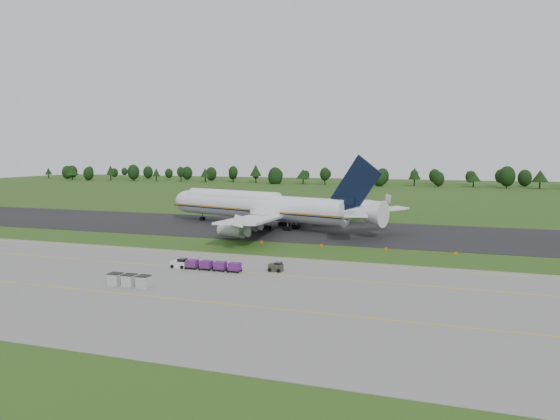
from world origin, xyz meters
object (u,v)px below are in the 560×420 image
at_px(aircraft, 262,206).
at_px(utility_cart, 276,268).
at_px(edge_markers, 353,248).
at_px(baggage_train, 205,265).
at_px(uld_row, 129,280).

distance_m(aircraft, utility_cart, 54.22).
relative_size(utility_cart, edge_markers, 0.06).
xyz_separation_m(aircraft, edge_markers, (29.05, -24.51, -5.10)).
height_order(aircraft, utility_cart, aircraft).
bearing_deg(baggage_train, utility_cart, 13.34).
relative_size(aircraft, uld_row, 10.18).
relative_size(utility_cart, uld_row, 0.35).
distance_m(aircraft, edge_markers, 38.35).
bearing_deg(utility_cart, edge_markers, 73.14).
xyz_separation_m(uld_row, edge_markers, (24.25, 41.38, -0.67)).
bearing_deg(uld_row, aircraft, 94.17).
xyz_separation_m(aircraft, uld_row, (4.80, -65.89, -4.43)).
relative_size(aircraft, utility_cart, 29.10).
height_order(utility_cart, edge_markers, utility_cart).
height_order(utility_cart, uld_row, uld_row).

